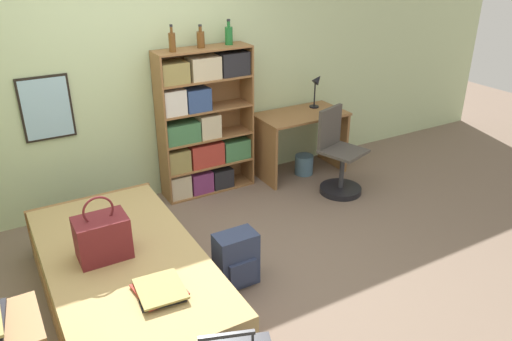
# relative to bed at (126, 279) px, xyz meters

# --- Properties ---
(ground_plane) EXTENTS (14.00, 14.00, 0.00)m
(ground_plane) POSITION_rel_bed_xyz_m (0.61, -0.02, -0.22)
(ground_plane) COLOR #756051
(wall_back) EXTENTS (10.00, 0.09, 2.60)m
(wall_back) POSITION_rel_bed_xyz_m (0.60, 1.63, 1.08)
(wall_back) COLOR beige
(wall_back) RESTS_ON ground_plane
(bed) EXTENTS (1.08, 2.09, 0.44)m
(bed) POSITION_rel_bed_xyz_m (0.00, 0.00, 0.00)
(bed) COLOR olive
(bed) RESTS_ON ground_plane
(handbag) EXTENTS (0.36, 0.25, 0.48)m
(handbag) POSITION_rel_bed_xyz_m (-0.12, 0.04, 0.39)
(handbag) COLOR maroon
(handbag) RESTS_ON bed
(book_stack_on_bed) EXTENTS (0.32, 0.36, 0.05)m
(book_stack_on_bed) POSITION_rel_bed_xyz_m (0.08, -0.55, 0.25)
(book_stack_on_bed) COLOR #232328
(book_stack_on_bed) RESTS_ON bed
(bookcase) EXTENTS (0.99, 0.29, 1.54)m
(bookcase) POSITION_rel_bed_xyz_m (1.27, 1.43, 0.52)
(bookcase) COLOR olive
(bookcase) RESTS_ON ground_plane
(bottle_green) EXTENTS (0.06, 0.06, 0.25)m
(bottle_green) POSITION_rel_bed_xyz_m (1.01, 1.40, 1.42)
(bottle_green) COLOR brown
(bottle_green) RESTS_ON bookcase
(bottle_brown) EXTENTS (0.08, 0.08, 0.22)m
(bottle_brown) POSITION_rel_bed_xyz_m (1.32, 1.44, 1.40)
(bottle_brown) COLOR brown
(bottle_brown) RESTS_ON bookcase
(bottle_clear) EXTENTS (0.08, 0.08, 0.25)m
(bottle_clear) POSITION_rel_bed_xyz_m (1.62, 1.44, 1.41)
(bottle_clear) COLOR #1E6B2D
(bottle_clear) RESTS_ON bookcase
(desk) EXTENTS (1.00, 0.57, 0.73)m
(desk) POSITION_rel_bed_xyz_m (2.43, 1.29, 0.27)
(desk) COLOR olive
(desk) RESTS_ON ground_plane
(desk_lamp) EXTENTS (0.16, 0.11, 0.39)m
(desk_lamp) POSITION_rel_bed_xyz_m (2.71, 1.40, 0.77)
(desk_lamp) COLOR black
(desk_lamp) RESTS_ON desk
(desk_chair) EXTENTS (0.51, 0.51, 0.92)m
(desk_chair) POSITION_rel_bed_xyz_m (2.52, 0.69, 0.08)
(desk_chair) COLOR black
(desk_chair) RESTS_ON ground_plane
(backpack) EXTENTS (0.33, 0.23, 0.45)m
(backpack) POSITION_rel_bed_xyz_m (0.82, -0.18, 0.00)
(backpack) COLOR #2D3856
(backpack) RESTS_ON ground_plane
(waste_bin) EXTENTS (0.21, 0.21, 0.23)m
(waste_bin) POSITION_rel_bed_xyz_m (2.46, 1.23, -0.11)
(waste_bin) COLOR slate
(waste_bin) RESTS_ON ground_plane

